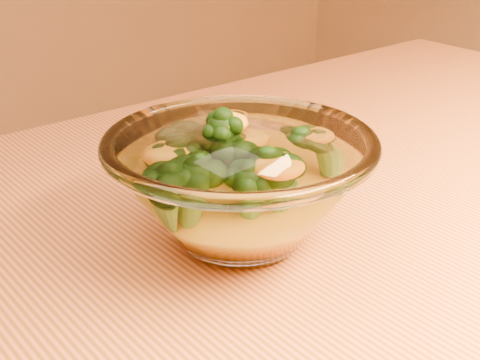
{
  "coord_description": "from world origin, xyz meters",
  "views": [
    {
      "loc": [
        -0.27,
        -0.23,
        0.99
      ],
      "look_at": [
        -0.01,
        0.09,
        0.8
      ],
      "focal_mm": 50.0,
      "sensor_mm": 36.0,
      "label": 1
    }
  ],
  "objects": [
    {
      "name": "broccoli_heap",
      "position": [
        -0.02,
        0.1,
        0.8
      ],
      "size": [
        0.14,
        0.12,
        0.07
      ],
      "color": "black",
      "rests_on": "cheese_sauce"
    },
    {
      "name": "glass_bowl",
      "position": [
        -0.01,
        0.09,
        0.79
      ],
      "size": [
        0.19,
        0.19,
        0.08
      ],
      "color": "white",
      "rests_on": "table"
    },
    {
      "name": "cheese_sauce",
      "position": [
        -0.01,
        0.09,
        0.78
      ],
      "size": [
        0.11,
        0.11,
        0.03
      ],
      "primitive_type": "ellipsoid",
      "color": "orange",
      "rests_on": "glass_bowl"
    }
  ]
}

